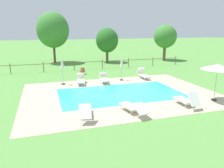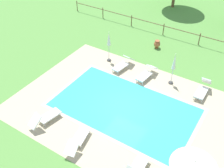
# 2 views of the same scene
# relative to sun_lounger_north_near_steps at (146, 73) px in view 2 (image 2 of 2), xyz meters

# --- Properties ---
(ground_plane) EXTENTS (160.00, 160.00, 0.00)m
(ground_plane) POSITION_rel_sun_lounger_north_near_steps_xyz_m (0.24, -3.43, -0.37)
(ground_plane) COLOR #599342
(pool_deck_paving) EXTENTS (13.25, 9.63, 0.01)m
(pool_deck_paving) POSITION_rel_sun_lounger_north_near_steps_xyz_m (0.24, -3.43, -0.36)
(pool_deck_paving) COLOR #BCAD8E
(pool_deck_paving) RESTS_ON ground
(swimming_pool_water) EXTENTS (8.49, 4.86, 0.01)m
(swimming_pool_water) POSITION_rel_sun_lounger_north_near_steps_xyz_m (0.24, -3.43, -0.36)
(swimming_pool_water) COLOR #38C6D1
(swimming_pool_water) RESTS_ON ground
(pool_coping_rim) EXTENTS (8.97, 5.34, 0.01)m
(pool_coping_rim) POSITION_rel_sun_lounger_north_near_steps_xyz_m (0.24, -3.43, -0.36)
(pool_coping_rim) COLOR beige
(pool_coping_rim) RESTS_ON ground
(sun_lounger_north_near_steps) EXTENTS (0.82, 2.07, 0.81)m
(sun_lounger_north_near_steps) POSITION_rel_sun_lounger_north_near_steps_xyz_m (0.00, 0.00, 0.00)
(sun_lounger_north_near_steps) COLOR white
(sun_lounger_north_near_steps) RESTS_ON ground
(sun_lounger_north_mid) EXTENTS (1.00, 2.15, 0.71)m
(sun_lounger_north_mid) POSITION_rel_sun_lounger_north_near_steps_xyz_m (-0.38, -7.12, -0.01)
(sun_lounger_north_mid) COLOR white
(sun_lounger_north_mid) RESTS_ON ground
(sun_lounger_north_far) EXTENTS (0.62, 1.87, 0.98)m
(sun_lounger_north_far) POSITION_rel_sun_lounger_north_near_steps_xyz_m (3.84, 0.39, 0.03)
(sun_lounger_north_far) COLOR white
(sun_lounger_north_far) RESTS_ON ground
(sun_lounger_north_end) EXTENTS (0.65, 1.86, 1.00)m
(sun_lounger_north_end) POSITION_rel_sun_lounger_north_near_steps_xyz_m (3.05, -7.06, 0.03)
(sun_lounger_north_end) COLOR white
(sun_lounger_north_end) RESTS_ON ground
(sun_lounger_south_near_corner) EXTENTS (0.89, 2.04, 0.87)m
(sun_lounger_south_near_corner) POSITION_rel_sun_lounger_north_near_steps_xyz_m (-1.96, 0.10, 0.01)
(sun_lounger_south_near_corner) COLOR white
(sun_lounger_south_near_corner) RESTS_ON ground
(sun_lounger_south_mid) EXTENTS (0.95, 2.03, 0.89)m
(sun_lounger_south_mid) POSITION_rel_sun_lounger_north_near_steps_xyz_m (-2.93, -6.90, 0.01)
(sun_lounger_south_mid) COLOR white
(sun_lounger_south_mid) RESTS_ON ground
(patio_umbrella_open_foreground) EXTENTS (1.98, 1.98, 2.38)m
(patio_umbrella_open_foreground) POSITION_rel_sun_lounger_north_near_steps_xyz_m (5.40, -6.71, 1.79)
(patio_umbrella_open_foreground) COLOR #383838
(patio_umbrella_open_foreground) RESTS_ON ground
(patio_umbrella_closed_row_west) EXTENTS (0.32, 0.32, 2.38)m
(patio_umbrella_closed_row_west) POSITION_rel_sun_lounger_north_near_steps_xyz_m (1.70, 0.35, 1.22)
(patio_umbrella_closed_row_west) COLOR #383838
(patio_umbrella_closed_row_west) RESTS_ON ground
(patio_umbrella_closed_row_mid_west) EXTENTS (0.32, 0.32, 2.45)m
(patio_umbrella_closed_row_mid_west) POSITION_rel_sun_lounger_north_near_steps_xyz_m (-3.37, 0.39, 1.33)
(patio_umbrella_closed_row_mid_west) COLOR #383838
(patio_umbrella_closed_row_mid_west) RESTS_ON ground
(terracotta_urn_near_fence) EXTENTS (0.51, 0.51, 0.67)m
(terracotta_urn_near_fence) POSITION_rel_sun_lounger_north_near_steps_xyz_m (-1.11, 4.07, -0.00)
(terracotta_urn_near_fence) COLOR #A85B38
(terracotta_urn_near_fence) RESTS_ON ground
(perimeter_fence) EXTENTS (22.52, 0.08, 1.05)m
(perimeter_fence) POSITION_rel_sun_lounger_north_near_steps_xyz_m (-0.00, 6.41, 0.32)
(perimeter_fence) COLOR brown
(perimeter_fence) RESTS_ON ground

